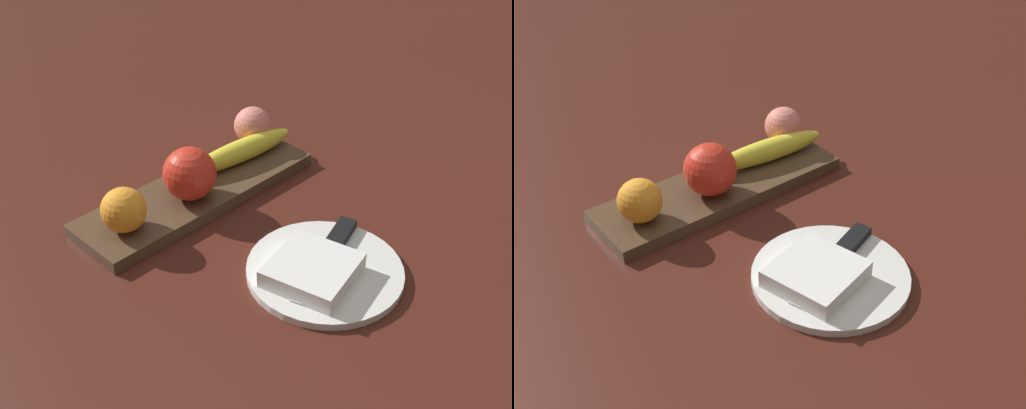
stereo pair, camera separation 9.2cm
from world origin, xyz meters
TOP-DOWN VIEW (x-y plane):
  - ground_plane at (0.00, 0.00)m, footprint 2.40×2.40m
  - fruit_tray at (0.04, 0.01)m, footprint 0.39×0.12m
  - apple at (0.06, 0.02)m, footprint 0.08×0.08m
  - banana at (-0.06, 0.00)m, footprint 0.20×0.06m
  - orange_near_apple at (0.18, 0.02)m, footprint 0.06×0.06m
  - peach at (-0.12, -0.03)m, footprint 0.06×0.06m
  - dinner_plate at (0.04, 0.26)m, footprint 0.20×0.20m
  - folded_napkin at (0.06, 0.26)m, footprint 0.13×0.12m
  - knife at (0.00, 0.24)m, footprint 0.18×0.08m

SIDE VIEW (x-z plane):
  - ground_plane at x=0.00m, z-range 0.00..0.00m
  - dinner_plate at x=0.04m, z-range 0.00..0.01m
  - fruit_tray at x=0.04m, z-range 0.00..0.02m
  - knife at x=0.00m, z-range 0.01..0.02m
  - folded_napkin at x=0.06m, z-range 0.01..0.04m
  - banana at x=-0.06m, z-range 0.02..0.05m
  - peach at x=-0.12m, z-range 0.02..0.08m
  - orange_near_apple at x=0.18m, z-range 0.02..0.08m
  - apple at x=0.06m, z-range 0.02..0.10m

